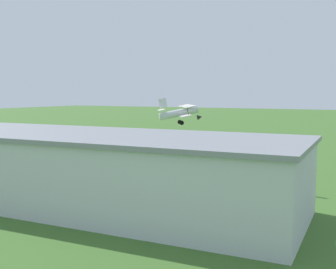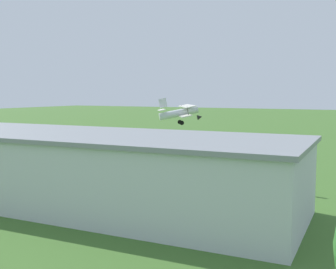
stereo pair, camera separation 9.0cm
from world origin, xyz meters
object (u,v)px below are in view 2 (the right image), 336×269
(hangar, at_px, (95,170))
(car_green, at_px, (40,159))
(person_by_parked_cars, at_px, (55,162))
(person_at_fence_line, at_px, (83,159))
(person_near_hangar_door, at_px, (234,170))
(person_crossing_taxiway, at_px, (280,180))
(person_walking_on_apron, at_px, (308,187))
(biplane, at_px, (181,112))

(hangar, xyz_separation_m, car_green, (19.50, -13.24, -2.31))
(person_by_parked_cars, relative_size, person_at_fence_line, 0.97)
(hangar, bearing_deg, person_near_hangar_door, -110.06)
(person_near_hangar_door, bearing_deg, hangar, 69.94)
(person_by_parked_cars, height_order, person_crossing_taxiway, person_by_parked_cars)
(person_walking_on_apron, distance_m, person_by_parked_cars, 31.90)
(person_near_hangar_door, xyz_separation_m, person_by_parked_cars, (22.54, 5.73, 0.01))
(car_green, bearing_deg, person_by_parked_cars, 166.63)
(hangar, relative_size, person_near_hangar_door, 23.26)
(person_walking_on_apron, bearing_deg, biplane, -34.43)
(person_at_fence_line, bearing_deg, person_near_hangar_door, -174.60)
(person_walking_on_apron, distance_m, person_at_fence_line, 30.53)
(person_walking_on_apron, height_order, person_at_fence_line, person_at_fence_line)
(person_by_parked_cars, bearing_deg, person_at_fence_line, -113.08)
(person_by_parked_cars, bearing_deg, person_crossing_taxiway, -175.52)
(biplane, height_order, person_walking_on_apron, biplane)
(hangar, height_order, person_walking_on_apron, hangar)
(car_green, bearing_deg, person_crossing_taxiway, -177.52)
(person_walking_on_apron, xyz_separation_m, person_crossing_taxiway, (3.20, -2.30, -0.02))
(person_crossing_taxiway, bearing_deg, person_walking_on_apron, 144.31)
(hangar, relative_size, person_crossing_taxiway, 23.23)
(person_walking_on_apron, relative_size, person_crossing_taxiway, 1.03)
(person_at_fence_line, bearing_deg, person_by_parked_cars, 66.92)
(car_green, bearing_deg, person_near_hangar_door, -169.41)
(hangar, xyz_separation_m, person_near_hangar_door, (-6.62, -18.12, -2.42))
(person_walking_on_apron, bearing_deg, car_green, -1.46)
(person_walking_on_apron, height_order, person_near_hangar_door, person_walking_on_apron)
(person_near_hangar_door, bearing_deg, biplane, -36.59)
(hangar, height_order, person_by_parked_cars, hangar)
(person_by_parked_cars, xyz_separation_m, person_at_fence_line, (-1.60, -3.76, 0.02))
(person_by_parked_cars, bearing_deg, hangar, 142.11)
(car_green, xyz_separation_m, person_near_hangar_door, (-26.11, -4.88, -0.11))
(hangar, xyz_separation_m, person_crossing_taxiway, (-12.77, -14.63, -2.42))
(biplane, height_order, person_crossing_taxiway, biplane)
(car_green, distance_m, person_near_hangar_door, 26.57)
(person_walking_on_apron, relative_size, person_near_hangar_door, 1.03)
(person_walking_on_apron, height_order, person_crossing_taxiway, person_walking_on_apron)
(person_at_fence_line, bearing_deg, hangar, 131.58)
(car_green, distance_m, person_walking_on_apron, 35.49)
(car_green, xyz_separation_m, person_crossing_taxiway, (-32.27, -1.40, -0.11))
(person_near_hangar_door, distance_m, person_by_parked_cars, 23.26)
(biplane, bearing_deg, car_green, 40.91)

